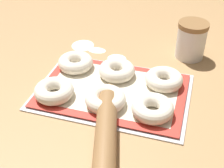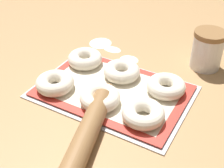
{
  "view_description": "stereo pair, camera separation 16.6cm",
  "coord_description": "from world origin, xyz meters",
  "px_view_note": "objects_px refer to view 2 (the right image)",
  "views": [
    {
      "loc": [
        0.21,
        -0.7,
        0.58
      ],
      "look_at": [
        -0.0,
        0.01,
        0.03
      ],
      "focal_mm": 50.0,
      "sensor_mm": 36.0,
      "label": 1
    },
    {
      "loc": [
        0.36,
        -0.64,
        0.58
      ],
      "look_at": [
        -0.0,
        0.01,
        0.03
      ],
      "focal_mm": 50.0,
      "sensor_mm": 36.0,
      "label": 2
    }
  ],
  "objects_px": {
    "baking_tray": "(112,91)",
    "bagel_back_center": "(122,71)",
    "bagel_back_left": "(85,59)",
    "bagel_back_right": "(166,86)",
    "rolling_pin": "(84,140)",
    "bagel_front_left": "(55,83)",
    "bagel_front_right": "(143,114)",
    "flour_canister": "(207,50)",
    "bagel_front_center": "(100,98)"
  },
  "relations": [
    {
      "from": "bagel_front_left",
      "to": "bagel_back_right",
      "type": "bearing_deg",
      "value": 26.59
    },
    {
      "from": "bagel_back_left",
      "to": "bagel_front_center",
      "type": "bearing_deg",
      "value": -45.44
    },
    {
      "from": "bagel_front_right",
      "to": "bagel_front_center",
      "type": "bearing_deg",
      "value": 179.7
    },
    {
      "from": "baking_tray",
      "to": "bagel_front_center",
      "type": "distance_m",
      "value": 0.08
    },
    {
      "from": "baking_tray",
      "to": "bagel_front_right",
      "type": "bearing_deg",
      "value": -28.55
    },
    {
      "from": "bagel_back_left",
      "to": "flour_canister",
      "type": "xyz_separation_m",
      "value": [
        0.35,
        0.2,
        0.03
      ]
    },
    {
      "from": "bagel_back_center",
      "to": "rolling_pin",
      "type": "bearing_deg",
      "value": -79.23
    },
    {
      "from": "bagel_front_right",
      "to": "bagel_back_left",
      "type": "bearing_deg",
      "value": 151.59
    },
    {
      "from": "bagel_front_left",
      "to": "bagel_back_right",
      "type": "height_order",
      "value": "same"
    },
    {
      "from": "baking_tray",
      "to": "rolling_pin",
      "type": "height_order",
      "value": "rolling_pin"
    },
    {
      "from": "bagel_back_center",
      "to": "bagel_back_right",
      "type": "xyz_separation_m",
      "value": [
        0.15,
        -0.01,
        0.0
      ]
    },
    {
      "from": "bagel_front_center",
      "to": "bagel_back_left",
      "type": "xyz_separation_m",
      "value": [
        -0.15,
        0.15,
        0.0
      ]
    },
    {
      "from": "bagel_front_center",
      "to": "bagel_front_right",
      "type": "distance_m",
      "value": 0.13
    },
    {
      "from": "bagel_front_right",
      "to": "rolling_pin",
      "type": "xyz_separation_m",
      "value": [
        -0.09,
        -0.15,
        -0.0
      ]
    },
    {
      "from": "bagel_front_center",
      "to": "bagel_front_right",
      "type": "bearing_deg",
      "value": -0.3
    },
    {
      "from": "bagel_back_left",
      "to": "flour_canister",
      "type": "bearing_deg",
      "value": 29.51
    },
    {
      "from": "bagel_front_right",
      "to": "bagel_back_left",
      "type": "distance_m",
      "value": 0.32
    },
    {
      "from": "flour_canister",
      "to": "bagel_back_center",
      "type": "bearing_deg",
      "value": -135.6
    },
    {
      "from": "baking_tray",
      "to": "bagel_back_left",
      "type": "relative_size",
      "value": 3.96
    },
    {
      "from": "bagel_back_center",
      "to": "flour_canister",
      "type": "relative_size",
      "value": 0.89
    },
    {
      "from": "bagel_front_center",
      "to": "rolling_pin",
      "type": "bearing_deg",
      "value": -72.5
    },
    {
      "from": "bagel_back_left",
      "to": "rolling_pin",
      "type": "xyz_separation_m",
      "value": [
        0.2,
        -0.31,
        -0.0
      ]
    },
    {
      "from": "bagel_back_left",
      "to": "baking_tray",
      "type": "bearing_deg",
      "value": -28.28
    },
    {
      "from": "bagel_back_right",
      "to": "bagel_back_center",
      "type": "bearing_deg",
      "value": 177.84
    },
    {
      "from": "baking_tray",
      "to": "bagel_front_center",
      "type": "relative_size",
      "value": 3.96
    },
    {
      "from": "bagel_back_center",
      "to": "rolling_pin",
      "type": "relative_size",
      "value": 0.26
    },
    {
      "from": "bagel_back_left",
      "to": "bagel_back_right",
      "type": "distance_m",
      "value": 0.29
    },
    {
      "from": "bagel_back_left",
      "to": "bagel_front_right",
      "type": "bearing_deg",
      "value": -28.41
    },
    {
      "from": "baking_tray",
      "to": "bagel_back_center",
      "type": "xyz_separation_m",
      "value": [
        -0.01,
        0.07,
        0.03
      ]
    },
    {
      "from": "flour_canister",
      "to": "bagel_front_right",
      "type": "bearing_deg",
      "value": -100.63
    },
    {
      "from": "bagel_back_center",
      "to": "flour_canister",
      "type": "bearing_deg",
      "value": 44.4
    },
    {
      "from": "bagel_front_right",
      "to": "rolling_pin",
      "type": "height_order",
      "value": "rolling_pin"
    },
    {
      "from": "rolling_pin",
      "to": "bagel_back_left",
      "type": "bearing_deg",
      "value": 123.0
    },
    {
      "from": "bagel_front_center",
      "to": "bagel_back_center",
      "type": "relative_size",
      "value": 1.0
    },
    {
      "from": "bagel_back_left",
      "to": "bagel_back_right",
      "type": "xyz_separation_m",
      "value": [
        0.29,
        -0.01,
        0.0
      ]
    },
    {
      "from": "bagel_front_center",
      "to": "rolling_pin",
      "type": "distance_m",
      "value": 0.16
    },
    {
      "from": "bagel_front_center",
      "to": "bagel_back_center",
      "type": "distance_m",
      "value": 0.15
    },
    {
      "from": "baking_tray",
      "to": "bagel_back_right",
      "type": "bearing_deg",
      "value": 25.4
    },
    {
      "from": "bagel_front_right",
      "to": "bagel_back_center",
      "type": "height_order",
      "value": "same"
    },
    {
      "from": "flour_canister",
      "to": "rolling_pin",
      "type": "distance_m",
      "value": 0.53
    },
    {
      "from": "bagel_front_left",
      "to": "bagel_back_right",
      "type": "xyz_separation_m",
      "value": [
        0.3,
        0.15,
        0.0
      ]
    },
    {
      "from": "bagel_back_left",
      "to": "bagel_back_right",
      "type": "bearing_deg",
      "value": -2.24
    },
    {
      "from": "bagel_front_right",
      "to": "bagel_front_left",
      "type": "bearing_deg",
      "value": -178.95
    },
    {
      "from": "bagel_back_right",
      "to": "bagel_front_right",
      "type": "bearing_deg",
      "value": -93.26
    },
    {
      "from": "flour_canister",
      "to": "baking_tray",
      "type": "bearing_deg",
      "value": -125.99
    },
    {
      "from": "bagel_back_right",
      "to": "bagel_back_left",
      "type": "bearing_deg",
      "value": 177.76
    },
    {
      "from": "bagel_front_left",
      "to": "bagel_back_center",
      "type": "bearing_deg",
      "value": 46.68
    },
    {
      "from": "bagel_front_right",
      "to": "flour_canister",
      "type": "bearing_deg",
      "value": 79.37
    },
    {
      "from": "bagel_back_center",
      "to": "bagel_front_right",
      "type": "bearing_deg",
      "value": -46.13
    },
    {
      "from": "baking_tray",
      "to": "rolling_pin",
      "type": "xyz_separation_m",
      "value": [
        0.05,
        -0.23,
        0.02
      ]
    }
  ]
}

